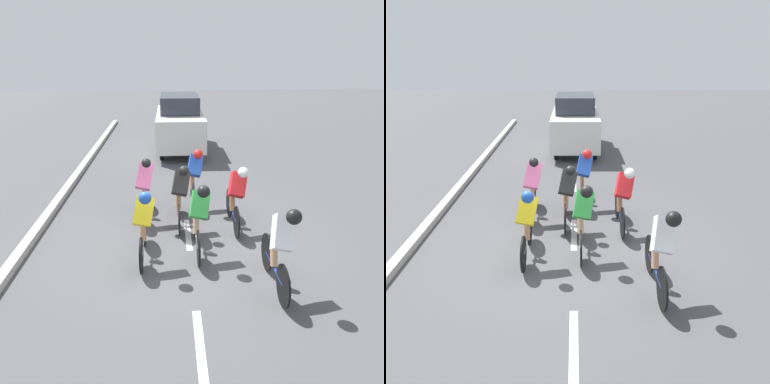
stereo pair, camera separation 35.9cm
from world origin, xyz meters
TOP-DOWN VIEW (x-y plane):
  - ground_plane at (0.00, 0.00)m, footprint 60.00×60.00m
  - lane_stripe_near at (0.00, 2.76)m, footprint 0.12×1.40m
  - lane_stripe_mid at (0.00, -0.44)m, footprint 0.12×1.40m
  - lane_stripe_far at (0.00, -3.64)m, footprint 0.12×1.40m
  - curb at (3.20, -0.44)m, footprint 0.20×26.06m
  - cyclist_black at (0.14, -0.88)m, footprint 0.43×1.64m
  - cyclist_blue at (-0.24, -2.07)m, footprint 0.43×1.70m
  - cyclist_red at (-1.04, -0.70)m, footprint 0.44×1.70m
  - cyclist_pink at (0.93, -1.30)m, footprint 0.44×1.66m
  - cyclist_yellow at (0.84, 0.54)m, footprint 0.42×1.60m
  - cyclist_white at (-1.36, 1.55)m, footprint 0.44×1.67m
  - cyclist_green at (-0.16, 0.32)m, footprint 0.42×1.71m
  - support_car at (-0.04, -7.51)m, footprint 1.70×3.97m

SIDE VIEW (x-z plane):
  - ground_plane at x=0.00m, z-range 0.00..0.00m
  - lane_stripe_near at x=0.00m, z-range 0.00..0.01m
  - lane_stripe_mid at x=0.00m, z-range 0.00..0.01m
  - lane_stripe_far at x=0.00m, z-range 0.00..0.01m
  - curb at x=3.20m, z-range 0.00..0.14m
  - cyclist_black at x=0.14m, z-range 0.03..1.48m
  - cyclist_yellow at x=0.84m, z-range 0.04..1.48m
  - cyclist_red at x=-1.04m, z-range 0.04..1.48m
  - cyclist_green at x=-0.16m, z-range 0.04..1.50m
  - cyclist_blue at x=-0.24m, z-range 0.04..1.51m
  - cyclist_pink at x=0.93m, z-range 0.03..1.53m
  - cyclist_white at x=-1.36m, z-range 0.05..1.55m
  - support_car at x=-0.04m, z-range 0.01..2.07m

